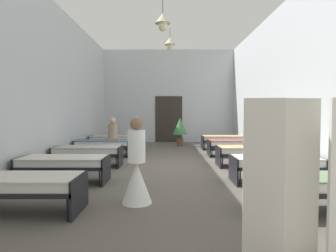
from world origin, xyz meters
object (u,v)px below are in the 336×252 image
Objects in this scene: bed_right_row_3 at (234,144)px; bed_left_row_4 at (112,139)px; privacy_screen at (300,178)px; bed_left_row_1 at (63,163)px; bed_right_row_0 at (321,184)px; patient_seated_primary at (111,132)px; bed_right_row_1 at (274,163)px; nurse_near_aisle at (135,172)px; bed_right_row_2 at (249,151)px; potted_plant at (179,128)px; bed_left_row_0 at (17,185)px; bed_right_row_4 at (223,139)px; bed_left_row_2 at (87,151)px; bed_left_row_3 at (102,144)px.

bed_right_row_3 and bed_left_row_4 have the same top height.
bed_left_row_1 is at bearing 132.78° from privacy_screen.
patient_seated_primary is at bearing 127.42° from bed_right_row_0.
nurse_near_aisle reaches higher than bed_right_row_1.
privacy_screen reaches higher than nurse_near_aisle.
bed_right_row_2 is 1.28× the size of nurse_near_aisle.
bed_right_row_1 is 7.13m from potted_plant.
potted_plant is at bearing 71.98° from bed_left_row_0.
patient_seated_primary reaches higher than bed_right_row_1.
bed_right_row_0 is 1.00× the size of bed_right_row_3.
bed_right_row_3 is at bearing 39.11° from bed_left_row_1.
bed_right_row_2 is 2.38× the size of patient_seated_primary.
patient_seated_primary is (-4.32, 3.75, 0.43)m from bed_right_row_1.
bed_right_row_2 is at bearing 22.12° from bed_left_row_1.
bed_left_row_2 is at bearing -140.89° from bed_right_row_4.
bed_left_row_3 is at bearing 90.00° from bed_left_row_2.
privacy_screen is (-0.95, -1.34, 0.41)m from bed_right_row_0.
bed_right_row_1 is 3.40m from privacy_screen.
bed_right_row_4 is (0.00, 5.70, 0.00)m from bed_right_row_1.
bed_left_row_0 is 3.80m from bed_left_row_2.
bed_left_row_2 is 1.00× the size of bed_left_row_3.
bed_left_row_1 is 4.95m from privacy_screen.
bed_left_row_4 is 1.12× the size of privacy_screen.
bed_right_row_2 is at bearing 90.00° from bed_right_row_0.
bed_right_row_0 is at bearing -22.12° from bed_left_row_1.
privacy_screen reaches higher than bed_right_row_4.
bed_right_row_0 is 1.00× the size of bed_left_row_1.
privacy_screen is at bearing -125.41° from bed_right_row_0.
privacy_screen is at bearing -54.05° from bed_left_row_2.
bed_right_row_3 is (4.67, 1.90, 0.00)m from bed_left_row_2.
potted_plant is (1.09, 8.31, 0.33)m from nurse_near_aisle.
bed_left_row_0 is 5.70m from bed_left_row_3.
nurse_near_aisle is at bearing -62.09° from bed_left_row_2.
patient_seated_primary reaches higher than bed_left_row_0.
bed_right_row_1 is 1.00× the size of bed_right_row_3.
potted_plant is (2.51, 3.13, -0.01)m from patient_seated_primary.
bed_right_row_3 is at bearing 76.08° from privacy_screen.
bed_left_row_1 is 3.80m from bed_left_row_3.
bed_left_row_1 is at bearing -90.00° from bed_left_row_4.
bed_left_row_1 is 1.90m from bed_left_row_2.
bed_right_row_2 is 5.24m from privacy_screen.
bed_left_row_4 is at bearing -157.58° from potted_plant.
bed_left_row_4 is (0.00, 3.80, 0.00)m from bed_left_row_2.
nurse_near_aisle reaches higher than bed_left_row_4.
bed_left_row_4 is (0.00, 7.60, 0.00)m from bed_left_row_0.
nurse_near_aisle is at bearing -119.10° from bed_right_row_3.
privacy_screen is (-0.95, -3.24, 0.41)m from bed_right_row_1.
bed_right_row_4 is (4.67, 5.70, 0.00)m from bed_left_row_1.
bed_left_row_0 is at bearing -129.35° from bed_right_row_3.
bed_left_row_1 is 2.38× the size of patient_seated_primary.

